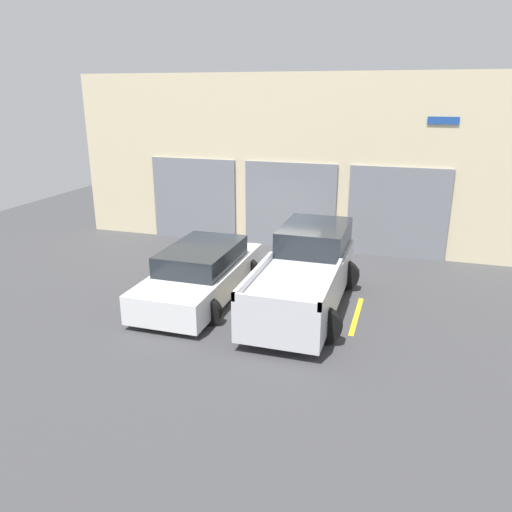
# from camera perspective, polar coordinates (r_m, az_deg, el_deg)

# --- Properties ---
(ground_plane) EXTENTS (28.00, 28.00, 0.00)m
(ground_plane) POSITION_cam_1_polar(r_m,az_deg,el_deg) (14.69, 1.77, -2.30)
(ground_plane) COLOR #3D3D3F
(shophouse_building) EXTENTS (16.03, 0.68, 5.76)m
(shophouse_building) POSITION_cam_1_polar(r_m,az_deg,el_deg) (17.10, 4.88, 10.38)
(shophouse_building) COLOR beige
(shophouse_building) RESTS_ON ground
(pickup_truck) EXTENTS (2.43, 5.17, 1.81)m
(pickup_truck) POSITION_cam_1_polar(r_m,az_deg,el_deg) (12.52, 5.64, -1.96)
(pickup_truck) COLOR silver
(pickup_truck) RESTS_ON ground
(sedan_white) EXTENTS (2.26, 4.78, 1.36)m
(sedan_white) POSITION_cam_1_polar(r_m,az_deg,el_deg) (13.14, -6.26, -1.96)
(sedan_white) COLOR white
(sedan_white) RESTS_ON ground
(parking_stripe_far_left) EXTENTS (0.12, 2.20, 0.01)m
(parking_stripe_far_left) POSITION_cam_1_polar(r_m,az_deg,el_deg) (13.91, -11.36, -3.86)
(parking_stripe_far_left) COLOR gold
(parking_stripe_far_left) RESTS_ON ground
(parking_stripe_left) EXTENTS (0.12, 2.20, 0.01)m
(parking_stripe_left) POSITION_cam_1_polar(r_m,az_deg,el_deg) (12.90, -0.67, -5.30)
(parking_stripe_left) COLOR gold
(parking_stripe_left) RESTS_ON ground
(parking_stripe_centre) EXTENTS (0.12, 2.20, 0.01)m
(parking_stripe_centre) POSITION_cam_1_polar(r_m,az_deg,el_deg) (12.40, 11.41, -6.69)
(parking_stripe_centre) COLOR gold
(parking_stripe_centre) RESTS_ON ground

